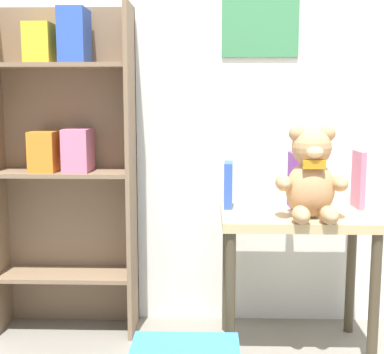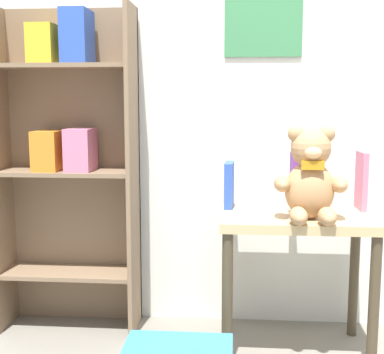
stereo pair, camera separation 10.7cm
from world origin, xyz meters
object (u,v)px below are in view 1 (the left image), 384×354
object	(u,v)px
bookshelf_side	(65,151)
teddy_bear	(311,176)
book_standing_blue	(228,185)
book_standing_purple	(293,180)
display_table	(296,237)
book_standing_pink	(358,180)

from	to	relation	value
bookshelf_side	teddy_bear	distance (m)	1.04
teddy_bear	book_standing_blue	world-z (taller)	teddy_bear
bookshelf_side	book_standing_purple	distance (m)	0.97
display_table	book_standing_purple	world-z (taller)	book_standing_purple
teddy_bear	book_standing_pink	xyz separation A→B (m)	(0.23, 0.20, -0.04)
display_table	book_standing_blue	distance (m)	0.35
book_standing_pink	book_standing_blue	bearing A→B (deg)	178.01
book_standing_blue	bookshelf_side	bearing A→B (deg)	177.31
book_standing_blue	book_standing_pink	xyz separation A→B (m)	(0.53, -0.00, 0.02)
display_table	teddy_bear	bearing A→B (deg)	-68.35
display_table	book_standing_pink	size ratio (longest dim) A/B	2.52
bookshelf_side	display_table	bearing A→B (deg)	-10.83
display_table	book_standing_purple	size ratio (longest dim) A/B	2.60
bookshelf_side	display_table	distance (m)	1.03
book_standing_purple	teddy_bear	bearing A→B (deg)	-82.72
display_table	teddy_bear	distance (m)	0.27
display_table	book_standing_purple	xyz separation A→B (m)	(-0.00, 0.11, 0.21)
display_table	book_standing_blue	world-z (taller)	book_standing_blue
bookshelf_side	display_table	size ratio (longest dim) A/B	2.35
display_table	book_standing_purple	bearing A→B (deg)	90.00
book_standing_purple	bookshelf_side	bearing A→B (deg)	173.37
display_table	book_standing_pink	xyz separation A→B (m)	(0.27, 0.11, 0.22)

